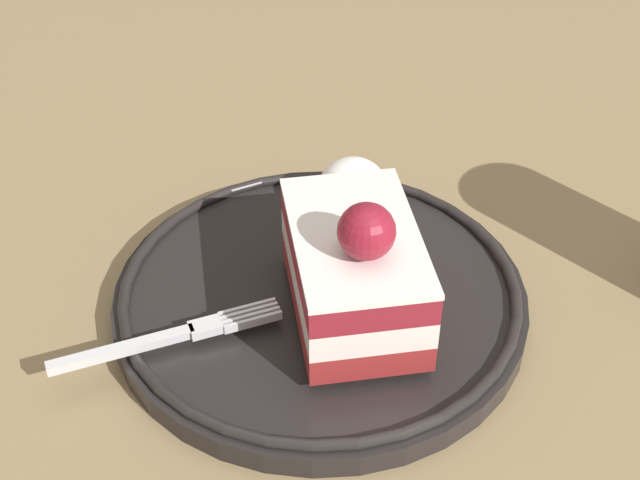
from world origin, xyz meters
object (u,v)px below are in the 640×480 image
at_px(dessert_plate, 320,297).
at_px(whipped_cream_dollop, 353,188).
at_px(cake_slice, 358,270).
at_px(fork, 174,336).

height_order(dessert_plate, whipped_cream_dollop, whipped_cream_dollop).
xyz_separation_m(dessert_plate, cake_slice, (-0.03, 0.01, 0.04)).
bearing_deg(whipped_cream_dollop, dessert_plate, 97.95).
distance_m(cake_slice, whipped_cream_dollop, 0.08).
bearing_deg(dessert_plate, fork, 53.83).
distance_m(dessert_plate, fork, 0.08).
bearing_deg(cake_slice, whipped_cream_dollop, -65.47).
relative_size(dessert_plate, cake_slice, 1.88).
relative_size(dessert_plate, fork, 2.46).
height_order(cake_slice, fork, cake_slice).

